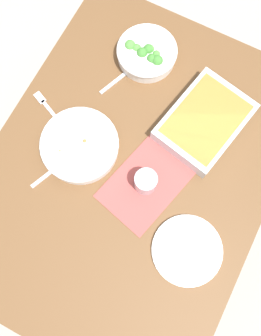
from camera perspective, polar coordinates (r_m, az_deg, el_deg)
ground_plane at (r=1.92m, az=0.00°, el=-5.46°), size 6.00×6.00×0.00m
dining_table at (r=1.28m, az=0.00°, el=-1.00°), size 1.20×0.90×0.74m
placemat at (r=1.18m, az=2.30°, el=-2.60°), size 0.32×0.26×0.00m
stew_bowl at (r=1.19m, az=-7.95°, el=3.49°), size 0.25×0.25×0.06m
broccoli_bowl at (r=1.32m, az=2.57°, el=17.60°), size 0.21×0.21×0.07m
baking_dish at (r=1.23m, az=11.57°, el=7.17°), size 0.34×0.28×0.06m
drink_cup at (r=1.14m, az=2.37°, el=-2.23°), size 0.07×0.07×0.08m
side_plate at (r=1.16m, az=8.88°, el=-12.65°), size 0.22×0.22×0.01m
spoon_by_stew at (r=1.21m, az=-11.10°, el=0.46°), size 0.17×0.09×0.01m
spoon_by_broccoli at (r=1.31m, az=-0.84°, el=14.62°), size 0.17×0.08×0.01m
fork_on_table at (r=1.29m, az=-12.71°, el=9.08°), size 0.09×0.17×0.01m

